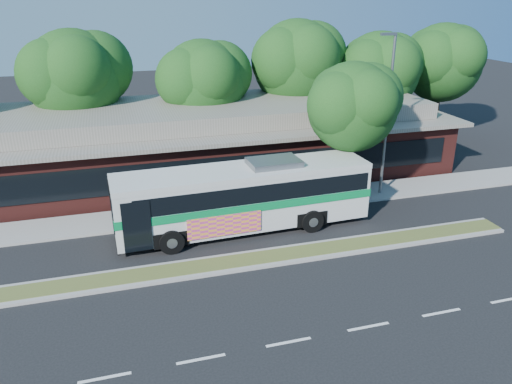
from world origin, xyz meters
TOP-DOWN VIEW (x-y plane):
  - ground at (0.00, 0.00)m, footprint 120.00×120.00m
  - median_strip at (0.00, 0.60)m, footprint 26.00×1.10m
  - sidewalk at (0.00, 6.40)m, footprint 44.00×2.60m
  - plaza_building at (0.00, 12.99)m, footprint 33.20×11.20m
  - lamp_post at (9.56, 6.00)m, footprint 0.93×0.18m
  - tree_bg_b at (-6.57, 16.14)m, footprint 6.69×6.00m
  - tree_bg_c at (1.40, 15.13)m, footprint 6.24×5.60m
  - tree_bg_d at (8.45, 16.15)m, footprint 6.91×6.20m
  - tree_bg_e at (14.42, 15.14)m, footprint 6.47×5.80m
  - tree_bg_f at (20.43, 16.14)m, footprint 6.69×6.00m
  - transit_bus at (0.85, 3.80)m, footprint 12.57×3.27m
  - sidewalk_tree at (7.58, 5.74)m, footprint 5.29×4.74m

SIDE VIEW (x-z plane):
  - ground at x=0.00m, z-range 0.00..0.00m
  - sidewalk at x=0.00m, z-range 0.00..0.12m
  - median_strip at x=0.00m, z-range 0.00..0.15m
  - transit_bus at x=0.85m, z-range 0.20..3.70m
  - plaza_building at x=0.00m, z-range -0.10..4.35m
  - lamp_post at x=9.56m, z-range 0.37..9.44m
  - sidewalk_tree at x=7.58m, z-range 1.61..9.38m
  - tree_bg_c at x=1.40m, z-range 1.46..9.72m
  - tree_bg_e at x=14.42m, z-range 1.49..10.00m
  - tree_bg_f at x=20.43m, z-range 1.60..10.52m
  - tree_bg_b at x=-6.57m, z-range 1.64..10.64m
  - tree_bg_d at x=8.45m, z-range 1.73..11.10m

